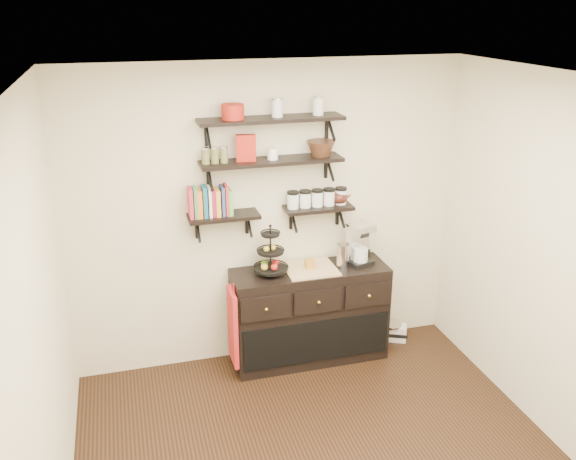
{
  "coord_description": "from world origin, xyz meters",
  "views": [
    {
      "loc": [
        -1.21,
        -3.18,
        3.14
      ],
      "look_at": [
        0.01,
        1.15,
        1.44
      ],
      "focal_mm": 38.0,
      "sensor_mm": 36.0,
      "label": 1
    }
  ],
  "objects_px": {
    "sideboard": "(310,314)",
    "fruit_stand": "(271,258)",
    "radio": "(392,331)",
    "coffee_maker": "(359,244)"
  },
  "relations": [
    {
      "from": "sideboard",
      "to": "coffee_maker",
      "type": "relative_size",
      "value": 3.68
    },
    {
      "from": "sideboard",
      "to": "radio",
      "type": "bearing_deg",
      "value": 5.68
    },
    {
      "from": "sideboard",
      "to": "radio",
      "type": "xyz_separation_m",
      "value": [
        0.88,
        0.09,
        -0.37
      ]
    },
    {
      "from": "coffee_maker",
      "to": "radio",
      "type": "height_order",
      "value": "coffee_maker"
    },
    {
      "from": "sideboard",
      "to": "coffee_maker",
      "type": "bearing_deg",
      "value": 3.17
    },
    {
      "from": "coffee_maker",
      "to": "sideboard",
      "type": "bearing_deg",
      "value": 165.87
    },
    {
      "from": "sideboard",
      "to": "fruit_stand",
      "type": "relative_size",
      "value": 3.17
    },
    {
      "from": "fruit_stand",
      "to": "coffee_maker",
      "type": "relative_size",
      "value": 1.16
    },
    {
      "from": "sideboard",
      "to": "radio",
      "type": "height_order",
      "value": "sideboard"
    },
    {
      "from": "sideboard",
      "to": "coffee_maker",
      "type": "xyz_separation_m",
      "value": [
        0.47,
        0.03,
        0.63
      ]
    }
  ]
}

